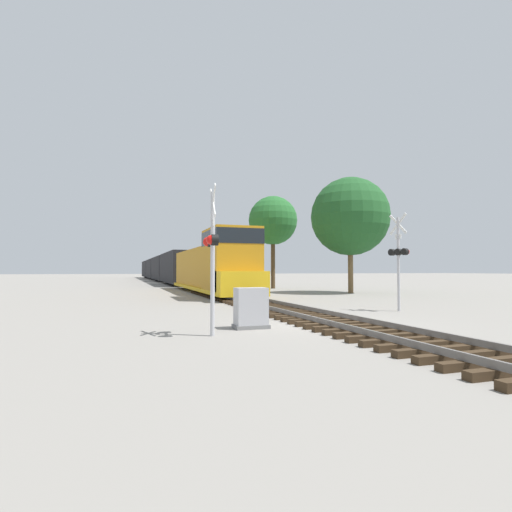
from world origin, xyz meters
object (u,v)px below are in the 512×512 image
Objects in this scene: freight_train at (165,269)px; tree_mid_background at (273,221)px; relay_cabinet at (251,308)px; crossing_signal_near at (212,248)px; crossing_signal_far at (399,255)px; tree_far_right at (350,217)px.

tree_mid_background is at bearing -74.09° from freight_train.
freight_train is 52.18m from relay_cabinet.
tree_mid_background is (10.47, 25.04, 6.11)m from relay_cabinet.
crossing_signal_far is (9.26, 3.86, 0.07)m from crossing_signal_near.
crossing_signal_far is 0.47× the size of tree_far_right.
crossing_signal_near is at bearing 100.41° from crossing_signal_far.
relay_cabinet is at bearing -112.69° from tree_mid_background.
relay_cabinet is (-7.79, -2.83, -1.87)m from crossing_signal_far.
crossing_signal_near is (-4.23, -53.12, 0.36)m from freight_train.
tree_mid_background is at bearing 159.49° from crossing_signal_near.
tree_mid_background reaches higher than crossing_signal_far.
tree_far_right is at bearing 49.43° from relay_cabinet.
tree_far_right reaches higher than relay_cabinet.
tree_far_right is at bearing 142.39° from crossing_signal_near.
crossing_signal_far is at bearing 19.97° from relay_cabinet.
crossing_signal_near is at bearing -114.61° from tree_mid_background.
tree_mid_background is (2.68, 22.21, 4.24)m from crossing_signal_far.
crossing_signal_far is at bearing -84.17° from freight_train.
tree_far_right is (14.86, 16.67, 3.65)m from crossing_signal_near.
crossing_signal_far reaches higher than crossing_signal_near.
tree_mid_background is at bearing 107.25° from tree_far_right.
freight_train is 20.78× the size of crossing_signal_near.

